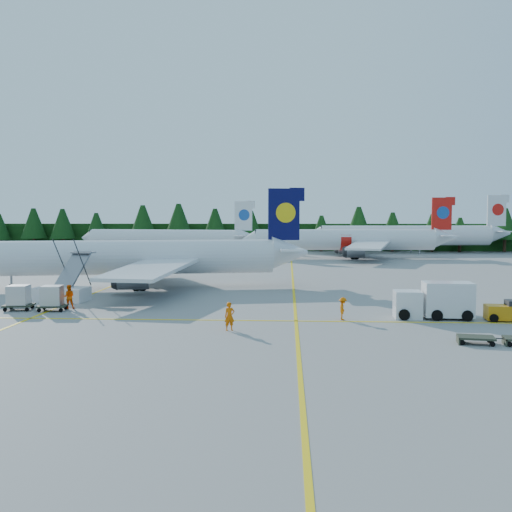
# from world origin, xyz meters

# --- Properties ---
(ground) EXTENTS (320.00, 320.00, 0.00)m
(ground) POSITION_xyz_m (0.00, 0.00, 0.00)
(ground) COLOR gray
(ground) RESTS_ON ground
(taxi_stripe_a) EXTENTS (0.25, 120.00, 0.01)m
(taxi_stripe_a) POSITION_xyz_m (-14.00, 20.00, 0.01)
(taxi_stripe_a) COLOR yellow
(taxi_stripe_a) RESTS_ON ground
(taxi_stripe_b) EXTENTS (0.25, 120.00, 0.01)m
(taxi_stripe_b) POSITION_xyz_m (6.00, 20.00, 0.01)
(taxi_stripe_b) COLOR yellow
(taxi_stripe_b) RESTS_ON ground
(taxi_stripe_cross) EXTENTS (80.00, 0.25, 0.01)m
(taxi_stripe_cross) POSITION_xyz_m (0.00, -6.00, 0.01)
(taxi_stripe_cross) COLOR yellow
(taxi_stripe_cross) RESTS_ON ground
(treeline_hedge) EXTENTS (220.00, 4.00, 6.00)m
(treeline_hedge) POSITION_xyz_m (0.00, 82.00, 3.00)
(treeline_hedge) COLOR black
(treeline_hedge) RESTS_ON ground
(airliner_navy) EXTENTS (36.61, 29.84, 10.75)m
(airliner_navy) POSITION_xyz_m (-12.33, 12.17, 3.23)
(airliner_navy) COLOR silver
(airliner_navy) RESTS_ON ground
(airliner_red) EXTENTS (38.19, 31.38, 11.10)m
(airliner_red) POSITION_xyz_m (15.16, 57.15, 3.34)
(airliner_red) COLOR silver
(airliner_red) RESTS_ON ground
(airliner_far_left) EXTENTS (36.02, 9.57, 10.56)m
(airliner_far_left) POSITION_xyz_m (-20.57, 64.94, 3.31)
(airliner_far_left) COLOR silver
(airliner_far_left) RESTS_ON ground
(airliner_far_right) EXTENTS (41.49, 8.00, 12.07)m
(airliner_far_right) POSITION_xyz_m (28.62, 71.88, 3.79)
(airliner_far_right) COLOR silver
(airliner_far_right) RESTS_ON ground
(airstairs) EXTENTS (5.02, 6.82, 4.30)m
(airstairs) POSITION_xyz_m (-15.14, 3.10, 0.94)
(airstairs) COLOR silver
(airstairs) RESTS_ON ground
(service_truck) EXTENTS (5.79, 2.31, 2.76)m
(service_truck) POSITION_xyz_m (16.36, -4.27, 1.36)
(service_truck) COLOR white
(service_truck) RESTS_ON ground
(baggage_tug) EXTENTS (2.79, 1.62, 1.45)m
(baggage_tug) POSITION_xyz_m (21.43, -5.02, 0.71)
(baggage_tug) COLOR orange
(baggage_tug) RESTS_ON ground
(uld_pair) EXTENTS (5.29, 2.13, 1.72)m
(uld_pair) POSITION_xyz_m (-15.22, -2.41, 1.16)
(uld_pair) COLOR #303426
(uld_pair) RESTS_ON ground
(crew_a) EXTENTS (0.82, 0.68, 1.92)m
(crew_a) POSITION_xyz_m (1.48, -9.69, 0.96)
(crew_a) COLOR #E35E04
(crew_a) RESTS_ON ground
(crew_b) EXTENTS (1.18, 1.05, 2.02)m
(crew_b) POSITION_xyz_m (-12.82, -1.44, 1.01)
(crew_b) COLOR #FF5B05
(crew_b) RESTS_ON ground
(crew_c) EXTENTS (0.57, 0.76, 1.70)m
(crew_c) POSITION_xyz_m (9.49, -5.33, 0.85)
(crew_c) COLOR #E16104
(crew_c) RESTS_ON ground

